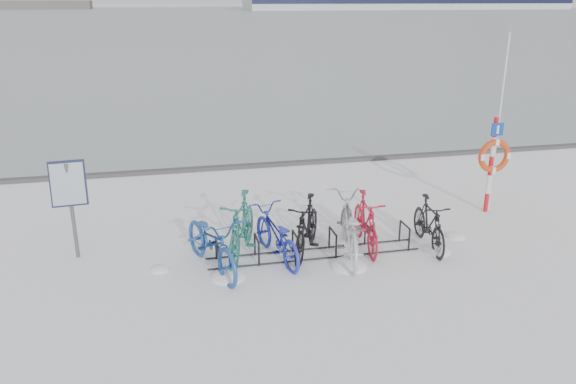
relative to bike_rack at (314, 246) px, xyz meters
The scene contains 14 objects.
ground 0.18m from the bike_rack, ahead, with size 900.00×900.00×0.00m, color white.
ice_sheet 155.00m from the bike_rack, 90.00° to the left, with size 400.00×298.00×0.02m, color #929CA5.
quay_edge 5.90m from the bike_rack, 90.00° to the left, with size 400.00×0.25×0.10m, color #3F3F42.
bike_rack is the anchor object (origin of this frame).
info_board 4.53m from the bike_rack, 168.91° to the left, with size 0.64×0.29×1.85m.
lifebuoy_station 4.68m from the bike_rack, 16.30° to the left, with size 0.75×0.22×3.89m.
bike_0 1.94m from the bike_rack, behind, with size 0.73×2.09×1.09m, color #204A9A.
bike_1 1.41m from the bike_rack, 166.71° to the left, with size 0.56×1.98×1.19m, color #20675B.
bike_2 0.78m from the bike_rack, behind, with size 0.64×1.85×0.97m, color #2431B6.
bike_3 0.41m from the bike_rack, 136.14° to the left, with size 0.52×1.84×1.11m, color black.
bike_4 0.75m from the bike_rack, 10.44° to the right, with size 0.77×2.21×1.16m, color #B7BBC0.
bike_5 1.13m from the bike_rack, ahead, with size 0.51×1.80×1.08m, color #B61730.
bike_6 2.27m from the bike_rack, ahead, with size 0.47×1.67×1.00m, color black.
snow_drifts 0.49m from the bike_rack, 30.13° to the right, with size 6.19×2.05×0.24m.
Camera 1 is at (-2.56, -9.19, 4.55)m, focal length 35.00 mm.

